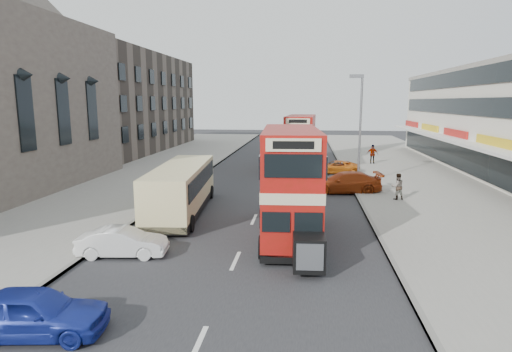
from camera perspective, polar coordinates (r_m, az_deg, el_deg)
The scene contains 18 objects.
ground at distance 15.28m, azimuth -4.04°, elevation -14.04°, with size 160.00×160.00×0.00m, color #28282B.
road_surface at distance 34.37m, azimuth 2.16°, elevation -0.41°, with size 12.00×90.00×0.01m, color #28282B.
pavement_right at distance 35.50m, azimuth 21.85°, elevation -0.68°, with size 12.00×90.00×0.15m, color gray.
pavement_left at distance 37.26m, azimuth -16.57°, elevation 0.10°, with size 12.00×90.00×0.15m, color gray.
kerb_left at distance 35.35m, azimuth -7.75°, elevation -0.09°, with size 0.20×90.00×0.16m, color gray.
kerb_right at distance 34.42m, azimuth 12.33°, elevation -0.50°, with size 0.20×90.00×0.16m, color gray.
brick_terrace at distance 57.28m, azimuth -19.05°, elevation 9.25°, with size 14.00×28.00×12.00m, color #66594C.
street_lamp at distance 31.96m, azimuth 13.75°, elevation 7.16°, with size 1.00×0.20×8.12m.
bus_main at distance 19.28m, azimuth 4.67°, elevation -0.98°, with size 2.89×8.86×4.85m.
bus_second at distance 38.73m, azimuth 6.02°, elevation 4.49°, with size 2.80×8.83×4.80m.
coach at distance 24.12m, azimuth -9.99°, elevation -1.48°, with size 3.21×9.62×2.50m.
car_left_near at distance 13.28m, azimuth -27.82°, elevation -15.93°, with size 1.57×3.91×1.33m, color #1C2E9C.
car_left_front at distance 18.21m, azimuth -17.52°, elevation -8.49°, with size 1.24×3.57×1.18m, color white.
car_right_a at distance 29.71m, azimuth 11.80°, elevation -0.86°, with size 2.03×5.00×1.45m, color #97320F.
car_right_b at distance 37.68m, azimuth 10.72°, elevation 1.20°, with size 1.86×4.04×1.12m, color orange.
pedestrian_near at distance 27.90m, azimuth 18.50°, elevation -1.32°, with size 0.62×0.42×1.67m, color gray.
pedestrian_far at distance 43.53m, azimuth 15.39°, elevation 2.87°, with size 1.09×0.45×1.86m, color gray.
cyclist at distance 31.87m, azimuth 8.12°, elevation 0.06°, with size 0.69×1.63×2.17m.
Camera 1 is at (2.66, -13.70, 6.22)m, focal length 29.72 mm.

